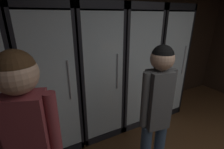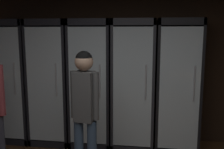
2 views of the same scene
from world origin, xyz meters
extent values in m
cube|color=black|center=(0.00, 3.03, 1.40)|extent=(6.00, 0.06, 2.80)
cube|color=black|center=(-1.75, 2.67, 1.01)|extent=(0.04, 0.61, 2.01)
cylinder|color=#B2B2B7|center=(-1.86, 2.35, 1.11)|extent=(0.02, 0.02, 0.50)
cylinder|color=black|center=(-1.91, 2.64, 0.24)|extent=(0.07, 0.07, 0.22)
cylinder|color=black|center=(-1.91, 2.64, 0.38)|extent=(0.03, 0.03, 0.07)
cylinder|color=#B2332D|center=(-1.91, 2.64, 0.23)|extent=(0.07, 0.07, 0.06)
cylinder|color=black|center=(-1.99, 2.70, 0.68)|extent=(0.06, 0.06, 0.23)
cylinder|color=black|center=(-1.99, 2.70, 0.84)|extent=(0.02, 0.02, 0.09)
cylinder|color=#2D2D33|center=(-1.99, 2.70, 0.69)|extent=(0.07, 0.07, 0.09)
cylinder|color=#9EAD99|center=(-1.86, 2.70, 0.69)|extent=(0.07, 0.07, 0.23)
cylinder|color=#9EAD99|center=(-1.86, 2.70, 0.84)|extent=(0.03, 0.03, 0.08)
cylinder|color=tan|center=(-1.86, 2.70, 0.65)|extent=(0.08, 0.08, 0.09)
cylinder|color=gray|center=(-1.84, 2.66, 1.12)|extent=(0.07, 0.07, 0.23)
cylinder|color=gray|center=(-1.84, 2.66, 1.28)|extent=(0.03, 0.03, 0.08)
cylinder|color=#B2332D|center=(-1.84, 2.66, 1.12)|extent=(0.08, 0.08, 0.07)
cube|color=black|center=(-1.38, 2.96, 1.01)|extent=(0.64, 0.04, 2.01)
cube|color=black|center=(-1.69, 2.67, 1.01)|extent=(0.04, 0.61, 2.01)
cube|color=black|center=(-1.08, 2.67, 1.01)|extent=(0.04, 0.61, 2.01)
cube|color=black|center=(-1.38, 2.67, 1.96)|extent=(0.64, 0.61, 0.10)
cube|color=black|center=(-1.38, 2.67, 0.05)|extent=(0.64, 0.61, 0.10)
cube|color=white|center=(-1.38, 2.93, 1.01)|extent=(0.56, 0.02, 1.77)
cube|color=silver|center=(-1.38, 2.38, 1.01)|extent=(0.56, 0.02, 1.77)
cylinder|color=#B2B2B7|center=(-1.19, 2.35, 1.11)|extent=(0.02, 0.02, 0.50)
cube|color=silver|center=(-1.38, 2.67, 0.12)|extent=(0.54, 0.53, 0.02)
cylinder|color=brown|center=(-1.56, 2.63, 0.24)|extent=(0.07, 0.07, 0.23)
cylinder|color=brown|center=(-1.56, 2.63, 0.39)|extent=(0.03, 0.03, 0.07)
cylinder|color=white|center=(-1.56, 2.63, 0.25)|extent=(0.07, 0.07, 0.06)
cylinder|color=#194723|center=(-1.39, 2.65, 0.23)|extent=(0.07, 0.07, 0.20)
cylinder|color=#194723|center=(-1.39, 2.65, 0.36)|extent=(0.02, 0.02, 0.06)
cylinder|color=#2D2D33|center=(-1.39, 2.65, 0.24)|extent=(0.07, 0.07, 0.06)
cylinder|color=gray|center=(-1.20, 2.65, 0.22)|extent=(0.07, 0.07, 0.19)
cylinder|color=gray|center=(-1.20, 2.65, 0.36)|extent=(0.03, 0.03, 0.07)
cylinder|color=tan|center=(-1.20, 2.65, 0.22)|extent=(0.08, 0.08, 0.07)
cube|color=silver|center=(-1.38, 2.67, 0.56)|extent=(0.54, 0.53, 0.02)
cylinder|color=#336B38|center=(-1.59, 2.66, 0.66)|extent=(0.08, 0.08, 0.19)
cylinder|color=#336B38|center=(-1.59, 2.66, 0.79)|extent=(0.02, 0.02, 0.08)
cylinder|color=tan|center=(-1.59, 2.66, 0.65)|extent=(0.08, 0.08, 0.05)
cylinder|color=gray|center=(-1.45, 2.71, 0.67)|extent=(0.07, 0.07, 0.20)
cylinder|color=gray|center=(-1.45, 2.71, 0.81)|extent=(0.03, 0.03, 0.09)
cylinder|color=#B2332D|center=(-1.45, 2.71, 0.67)|extent=(0.07, 0.07, 0.06)
cylinder|color=gray|center=(-1.32, 2.67, 0.68)|extent=(0.07, 0.07, 0.23)
cylinder|color=gray|center=(-1.32, 2.67, 0.84)|extent=(0.03, 0.03, 0.09)
cylinder|color=beige|center=(-1.32, 2.67, 0.65)|extent=(0.07, 0.07, 0.08)
cylinder|color=black|center=(-1.19, 2.71, 0.68)|extent=(0.06, 0.06, 0.22)
cylinder|color=black|center=(-1.19, 2.71, 0.82)|extent=(0.02, 0.02, 0.07)
cylinder|color=beige|center=(-1.19, 2.71, 0.65)|extent=(0.07, 0.07, 0.07)
cube|color=silver|center=(-1.38, 2.67, 1.00)|extent=(0.54, 0.53, 0.02)
cylinder|color=#194723|center=(-1.57, 2.63, 1.12)|extent=(0.07, 0.07, 0.23)
cylinder|color=#194723|center=(-1.57, 2.63, 1.29)|extent=(0.02, 0.02, 0.09)
cylinder|color=beige|center=(-1.57, 2.63, 1.11)|extent=(0.07, 0.07, 0.07)
cylinder|color=gray|center=(-1.39, 2.67, 1.12)|extent=(0.06, 0.06, 0.22)
cylinder|color=gray|center=(-1.39, 2.67, 1.27)|extent=(0.03, 0.03, 0.08)
cylinder|color=#2D2D33|center=(-1.39, 2.67, 1.10)|extent=(0.07, 0.07, 0.08)
cylinder|color=#9EAD99|center=(-1.20, 2.68, 1.11)|extent=(0.07, 0.07, 0.20)
cylinder|color=#9EAD99|center=(-1.20, 2.68, 1.24)|extent=(0.03, 0.03, 0.06)
cylinder|color=beige|center=(-1.20, 2.68, 1.10)|extent=(0.07, 0.07, 0.07)
cube|color=silver|center=(-1.38, 2.67, 1.44)|extent=(0.54, 0.53, 0.02)
cylinder|color=black|center=(-1.52, 2.66, 1.56)|extent=(0.07, 0.07, 0.22)
cylinder|color=black|center=(-1.52, 2.66, 1.71)|extent=(0.02, 0.02, 0.08)
cylinder|color=tan|center=(-1.52, 2.66, 1.54)|extent=(0.08, 0.08, 0.08)
cylinder|color=#9EAD99|center=(-1.24, 2.70, 1.57)|extent=(0.07, 0.07, 0.24)
cylinder|color=#9EAD99|center=(-1.24, 2.70, 1.73)|extent=(0.02, 0.02, 0.08)
cylinder|color=white|center=(-1.24, 2.70, 1.54)|extent=(0.07, 0.07, 0.09)
cube|color=black|center=(-0.72, 2.96, 1.01)|extent=(0.64, 0.04, 2.01)
cube|color=black|center=(-1.02, 2.67, 1.01)|extent=(0.04, 0.61, 2.01)
cube|color=black|center=(-0.41, 2.67, 1.01)|extent=(0.04, 0.61, 2.01)
cube|color=black|center=(-0.72, 2.67, 1.96)|extent=(0.64, 0.61, 0.10)
cube|color=black|center=(-0.72, 2.67, 0.05)|extent=(0.64, 0.61, 0.10)
cube|color=white|center=(-0.72, 2.93, 1.01)|extent=(0.56, 0.02, 1.77)
cube|color=silver|center=(-0.72, 2.38, 1.01)|extent=(0.56, 0.02, 1.77)
cylinder|color=#B2B2B7|center=(-0.52, 2.35, 1.11)|extent=(0.02, 0.02, 0.50)
cube|color=silver|center=(-0.72, 2.67, 0.12)|extent=(0.54, 0.53, 0.02)
cylinder|color=#336B38|center=(-0.92, 2.69, 0.24)|extent=(0.08, 0.08, 0.22)
cylinder|color=#336B38|center=(-0.92, 2.69, 0.39)|extent=(0.03, 0.03, 0.07)
cylinder|color=white|center=(-0.92, 2.69, 0.22)|extent=(0.08, 0.08, 0.07)
cylinder|color=#336B38|center=(-0.79, 2.68, 0.22)|extent=(0.07, 0.07, 0.19)
cylinder|color=#336B38|center=(-0.79, 2.68, 0.37)|extent=(0.02, 0.02, 0.09)
cylinder|color=#B2332D|center=(-0.79, 2.68, 0.23)|extent=(0.08, 0.08, 0.05)
cylinder|color=gray|center=(-0.64, 2.68, 0.22)|extent=(0.06, 0.06, 0.19)
cylinder|color=gray|center=(-0.64, 2.68, 0.36)|extent=(0.02, 0.02, 0.09)
cylinder|color=#2D2D33|center=(-0.64, 2.68, 0.22)|extent=(0.06, 0.06, 0.06)
cylinder|color=gray|center=(-0.50, 2.70, 0.24)|extent=(0.07, 0.07, 0.22)
cylinder|color=gray|center=(-0.50, 2.70, 0.38)|extent=(0.02, 0.02, 0.07)
cylinder|color=white|center=(-0.50, 2.70, 0.25)|extent=(0.07, 0.07, 0.06)
cube|color=silver|center=(-0.72, 2.67, 0.71)|extent=(0.54, 0.53, 0.02)
cylinder|color=gray|center=(-0.85, 2.64, 0.82)|extent=(0.07, 0.07, 0.20)
cylinder|color=gray|center=(-0.85, 2.64, 0.96)|extent=(0.03, 0.03, 0.08)
cylinder|color=white|center=(-0.85, 2.64, 0.82)|extent=(0.08, 0.08, 0.06)
cylinder|color=#194723|center=(-0.59, 2.69, 0.81)|extent=(0.07, 0.07, 0.19)
cylinder|color=#194723|center=(-0.59, 2.69, 0.94)|extent=(0.02, 0.02, 0.07)
cylinder|color=#B2332D|center=(-0.59, 2.69, 0.81)|extent=(0.07, 0.07, 0.07)
cube|color=silver|center=(-0.72, 2.67, 1.29)|extent=(0.54, 0.53, 0.02)
cylinder|color=#336B38|center=(-0.91, 2.72, 1.41)|extent=(0.08, 0.08, 0.22)
cylinder|color=#336B38|center=(-0.91, 2.72, 1.56)|extent=(0.03, 0.03, 0.08)
cylinder|color=tan|center=(-0.91, 2.72, 1.42)|extent=(0.08, 0.08, 0.07)
cylinder|color=#336B38|center=(-0.79, 2.68, 1.40)|extent=(0.08, 0.08, 0.19)
cylinder|color=#336B38|center=(-0.79, 2.68, 1.52)|extent=(0.02, 0.02, 0.07)
cylinder|color=white|center=(-0.79, 2.68, 1.37)|extent=(0.08, 0.08, 0.06)
cylinder|color=#9EAD99|center=(-0.66, 2.65, 1.39)|extent=(0.08, 0.08, 0.18)
cylinder|color=#9EAD99|center=(-0.66, 2.65, 1.53)|extent=(0.03, 0.03, 0.10)
cylinder|color=#B2332D|center=(-0.66, 2.65, 1.38)|extent=(0.08, 0.08, 0.05)
cylinder|color=gray|center=(-0.52, 2.65, 1.41)|extent=(0.06, 0.06, 0.22)
cylinder|color=gray|center=(-0.52, 2.65, 1.57)|extent=(0.02, 0.02, 0.09)
cylinder|color=white|center=(-0.52, 2.65, 1.42)|extent=(0.06, 0.06, 0.06)
cube|color=#2B2B30|center=(-0.05, 2.96, 1.01)|extent=(0.64, 0.04, 2.01)
cube|color=#2B2B30|center=(-0.35, 2.67, 1.01)|extent=(0.04, 0.61, 2.01)
cube|color=#2B2B30|center=(0.25, 2.67, 1.01)|extent=(0.04, 0.61, 2.01)
cube|color=#2B2B30|center=(-0.05, 2.67, 1.96)|extent=(0.64, 0.61, 0.10)
cube|color=#2B2B30|center=(-0.05, 2.67, 0.05)|extent=(0.64, 0.61, 0.10)
cube|color=white|center=(-0.05, 2.93, 1.01)|extent=(0.56, 0.02, 1.77)
cube|color=silver|center=(-0.05, 2.38, 1.01)|extent=(0.56, 0.02, 1.77)
cylinder|color=#B2B2B7|center=(0.15, 2.35, 1.11)|extent=(0.02, 0.02, 0.50)
cube|color=silver|center=(-0.05, 2.67, 0.12)|extent=(0.54, 0.53, 0.02)
cylinder|color=gray|center=(-0.26, 2.66, 0.25)|extent=(0.07, 0.07, 0.24)
cylinder|color=gray|center=(-0.26, 2.66, 0.40)|extent=(0.02, 0.02, 0.07)
cylinder|color=white|center=(-0.26, 2.66, 0.22)|extent=(0.07, 0.07, 0.07)
cylinder|color=gray|center=(-0.12, 2.63, 0.24)|extent=(0.06, 0.06, 0.23)
cylinder|color=gray|center=(-0.12, 2.63, 0.40)|extent=(0.02, 0.02, 0.08)
cylinder|color=tan|center=(-0.12, 2.63, 0.25)|extent=(0.06, 0.06, 0.08)
cylinder|color=#194723|center=(0.02, 2.65, 0.24)|extent=(0.06, 0.06, 0.22)
cylinder|color=#194723|center=(0.02, 2.65, 0.39)|extent=(0.02, 0.02, 0.09)
cylinder|color=beige|center=(0.02, 2.65, 0.24)|extent=(0.06, 0.06, 0.08)
cylinder|color=#194723|center=(0.16, 2.68, 0.23)|extent=(0.08, 0.08, 0.21)
cylinder|color=#194723|center=(0.16, 2.68, 0.38)|extent=(0.02, 0.02, 0.08)
cylinder|color=#2D2D33|center=(0.16, 2.68, 0.22)|extent=(0.08, 0.08, 0.07)
cube|color=silver|center=(-0.05, 2.67, 0.56)|extent=(0.54, 0.53, 0.02)
cylinder|color=#336B38|center=(-0.23, 2.72, 0.69)|extent=(0.06, 0.06, 0.24)
cylinder|color=#336B38|center=(-0.23, 2.72, 0.84)|extent=(0.02, 0.02, 0.07)
cylinder|color=#2D2D33|center=(-0.23, 2.72, 0.66)|extent=(0.06, 0.06, 0.07)
cylinder|color=brown|center=(-0.05, 2.63, 0.67)|extent=(0.07, 0.07, 0.20)
cylinder|color=brown|center=(-0.05, 2.63, 0.81)|extent=(0.02, 0.02, 0.08)
cylinder|color=#2D2D33|center=(-0.05, 2.63, 0.68)|extent=(0.07, 0.07, 0.07)
cylinder|color=brown|center=(0.13, 2.72, 0.69)|extent=(0.06, 0.06, 0.24)
cylinder|color=brown|center=(0.13, 2.72, 0.84)|extent=(0.02, 0.02, 0.07)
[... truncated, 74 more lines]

